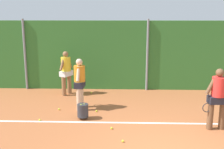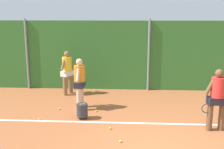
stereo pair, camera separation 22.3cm
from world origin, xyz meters
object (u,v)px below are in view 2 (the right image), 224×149
object	(u,v)px
ball_hopper	(82,110)
tennis_ball_1	(92,93)
player_backcourt_far	(67,70)
tennis_ball_3	(59,109)
tennis_ball_2	(39,119)
tennis_ball_5	(96,111)
tennis_ball_7	(110,128)
tennis_ball_4	(121,141)
player_foreground_near	(217,97)
player_midcourt	(80,81)

from	to	relation	value
ball_hopper	tennis_ball_1	distance (m)	2.95
player_backcourt_far	tennis_ball_3	world-z (taller)	player_backcourt_far
ball_hopper	tennis_ball_2	size ratio (longest dim) A/B	7.78
tennis_ball_5	tennis_ball_7	size ratio (longest dim) A/B	1.00
tennis_ball_4	tennis_ball_5	distance (m)	2.46
tennis_ball_5	tennis_ball_2	bearing A→B (deg)	-153.00
player_foreground_near	player_midcourt	distance (m)	4.56
tennis_ball_1	tennis_ball_5	distance (m)	2.31
ball_hopper	player_foreground_near	bearing A→B (deg)	-9.43
tennis_ball_2	tennis_ball_5	world-z (taller)	same
player_foreground_near	tennis_ball_4	distance (m)	3.06
player_foreground_near	tennis_ball_5	bearing A→B (deg)	-25.11
tennis_ball_1	tennis_ball_5	size ratio (longest dim) A/B	1.00
tennis_ball_5	tennis_ball_3	bearing A→B (deg)	174.16
player_midcourt	player_backcourt_far	bearing A→B (deg)	28.68
player_backcourt_far	tennis_ball_3	bearing A→B (deg)	-149.15
player_midcourt	tennis_ball_2	xyz separation A→B (m)	(-1.13, -1.20, -0.99)
tennis_ball_5	tennis_ball_1	bearing A→B (deg)	100.63
player_midcourt	tennis_ball_3	size ratio (longest dim) A/B	27.65
ball_hopper	tennis_ball_4	bearing A→B (deg)	-51.54
tennis_ball_2	tennis_ball_4	distance (m)	3.00
tennis_ball_2	tennis_ball_4	size ratio (longest dim) A/B	1.00
player_midcourt	tennis_ball_1	size ratio (longest dim) A/B	27.65
player_foreground_near	tennis_ball_3	distance (m)	5.30
tennis_ball_2	player_midcourt	bearing A→B (deg)	46.73
player_midcourt	ball_hopper	xyz separation A→B (m)	(0.23, -0.97, -0.73)
ball_hopper	tennis_ball_2	world-z (taller)	ball_hopper
tennis_ball_3	tennis_ball_5	world-z (taller)	same
player_midcourt	tennis_ball_5	distance (m)	1.20
player_backcourt_far	tennis_ball_3	size ratio (longest dim) A/B	27.94
player_midcourt	tennis_ball_2	size ratio (longest dim) A/B	27.65
tennis_ball_3	tennis_ball_7	bearing A→B (deg)	-39.49
tennis_ball_5	tennis_ball_7	bearing A→B (deg)	-68.19
player_midcourt	tennis_ball_3	distance (m)	1.25
tennis_ball_3	player_backcourt_far	bearing A→B (deg)	93.05
player_foreground_near	tennis_ball_7	world-z (taller)	player_foreground_near
tennis_ball_1	tennis_ball_4	bearing A→B (deg)	-73.67
player_backcourt_far	tennis_ball_7	size ratio (longest dim) A/B	27.94
tennis_ball_2	tennis_ball_4	world-z (taller)	same
player_midcourt	tennis_ball_4	bearing A→B (deg)	-146.24
tennis_ball_1	tennis_ball_7	world-z (taller)	same
player_backcourt_far	tennis_ball_5	bearing A→B (deg)	-117.51
tennis_ball_2	tennis_ball_7	size ratio (longest dim) A/B	1.00
tennis_ball_2	tennis_ball_4	xyz separation A→B (m)	(2.65, -1.40, 0.00)
ball_hopper	tennis_ball_7	xyz separation A→B (m)	(0.96, -0.79, -0.26)
ball_hopper	tennis_ball_5	xyz separation A→B (m)	(0.38, 0.66, -0.26)
tennis_ball_4	tennis_ball_7	xyz separation A→B (m)	(-0.33, 0.84, 0.00)
player_midcourt	player_backcourt_far	world-z (taller)	player_backcourt_far
player_backcourt_far	tennis_ball_2	world-z (taller)	player_backcourt_far
player_backcourt_far	ball_hopper	distance (m)	3.05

